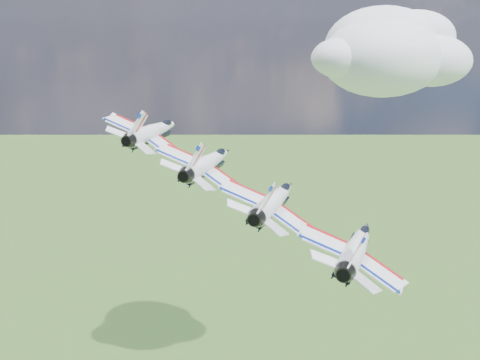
# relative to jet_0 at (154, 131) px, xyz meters

# --- Properties ---
(cloud_far) EXTENTS (67.25, 52.84, 26.42)m
(cloud_far) POSITION_rel_jet_0_xyz_m (53.69, 179.06, 2.52)
(cloud_far) COLOR white
(jet_0) EXTENTS (15.76, 19.20, 9.50)m
(jet_0) POSITION_rel_jet_0_xyz_m (0.00, 0.00, 0.00)
(jet_0) COLOR white
(jet_1) EXTENTS (15.76, 19.20, 9.50)m
(jet_1) POSITION_rel_jet_0_xyz_m (9.01, -8.08, -2.45)
(jet_1) COLOR white
(jet_2) EXTENTS (15.76, 19.20, 9.50)m
(jet_2) POSITION_rel_jet_0_xyz_m (18.02, -16.15, -4.90)
(jet_2) COLOR white
(jet_3) EXTENTS (15.76, 19.20, 9.50)m
(jet_3) POSITION_rel_jet_0_xyz_m (27.03, -24.23, -7.36)
(jet_3) COLOR white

